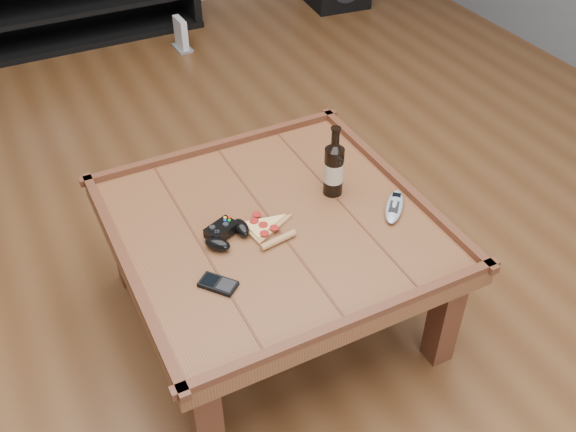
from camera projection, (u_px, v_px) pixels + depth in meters
name	position (u px, v px, depth m)	size (l,w,h in m)	color
ground	(275.00, 314.00, 2.38)	(6.00, 6.00, 0.00)	#4E2D16
baseboard	(84.00, 14.00, 4.39)	(5.00, 0.02, 0.10)	silver
coffee_table	(273.00, 236.00, 2.13)	(1.03, 1.03, 0.48)	brown
beer_bottle	(334.00, 167.00, 2.15)	(0.07, 0.07, 0.26)	black
game_controller	(226.00, 233.00, 2.02)	(0.16, 0.15, 0.05)	black
pizza_slice	(265.00, 229.00, 2.05)	(0.17, 0.24, 0.02)	#B47E4E
smartphone	(218.00, 284.00, 1.87)	(0.12, 0.12, 0.01)	black
remote_control	(394.00, 206.00, 2.13)	(0.16, 0.17, 0.03)	#989DA5
game_console	(181.00, 35.00, 4.04)	(0.09, 0.16, 0.20)	gray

